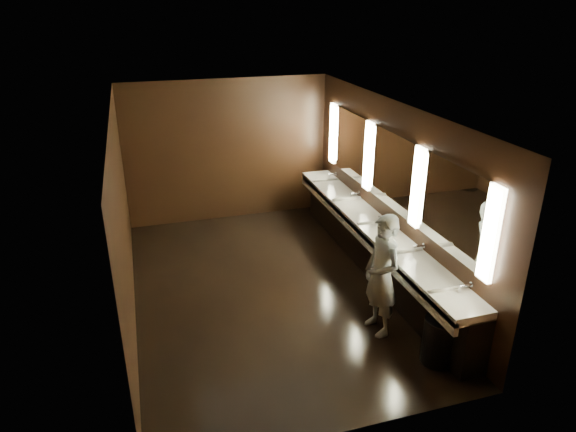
{
  "coord_description": "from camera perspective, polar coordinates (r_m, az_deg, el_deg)",
  "views": [
    {
      "loc": [
        -1.7,
        -6.7,
        4.19
      ],
      "look_at": [
        0.33,
        0.0,
        1.19
      ],
      "focal_mm": 32.0,
      "sensor_mm": 36.0,
      "label": 1
    }
  ],
  "objects": [
    {
      "name": "wall_right",
      "position": [
        8.15,
        11.33,
        2.67
      ],
      "size": [
        0.02,
        6.0,
        2.8
      ],
      "primitive_type": "cube",
      "color": "black",
      "rests_on": "floor"
    },
    {
      "name": "trash_bin",
      "position": [
        6.74,
        16.38,
        -13.13
      ],
      "size": [
        0.46,
        0.46,
        0.61
      ],
      "primitive_type": "cylinder",
      "rotation": [
        0.0,
        0.0,
        -0.17
      ],
      "color": "black",
      "rests_on": "floor"
    },
    {
      "name": "wall_front",
      "position": [
        4.94,
        6.57,
        -11.43
      ],
      "size": [
        4.0,
        0.02,
        2.8
      ],
      "primitive_type": "cube",
      "color": "black",
      "rests_on": "floor"
    },
    {
      "name": "mirror_band",
      "position": [
        8.03,
        11.4,
        4.99
      ],
      "size": [
        0.06,
        5.03,
        1.15
      ],
      "color": "#FAF6CA",
      "rests_on": "wall_right"
    },
    {
      "name": "floor",
      "position": [
        8.09,
        -2.25,
        -8.07
      ],
      "size": [
        6.0,
        6.0,
        0.0
      ],
      "primitive_type": "plane",
      "color": "black",
      "rests_on": "ground"
    },
    {
      "name": "wall_left",
      "position": [
        7.27,
        -17.86,
        -0.61
      ],
      "size": [
        0.02,
        6.0,
        2.8
      ],
      "primitive_type": "cube",
      "color": "black",
      "rests_on": "floor"
    },
    {
      "name": "wall_back",
      "position": [
        10.24,
        -6.69,
        7.19
      ],
      "size": [
        4.0,
        0.02,
        2.8
      ],
      "primitive_type": "cube",
      "color": "black",
      "rests_on": "floor"
    },
    {
      "name": "ceiling",
      "position": [
        7.05,
        -2.61,
        11.76
      ],
      "size": [
        4.0,
        6.0,
        0.02
      ],
      "primitive_type": "cube",
      "color": "#2D2D2B",
      "rests_on": "wall_back"
    },
    {
      "name": "sink_counter",
      "position": [
        8.42,
        9.6,
        -3.24
      ],
      "size": [
        0.55,
        5.4,
        1.01
      ],
      "color": "black",
      "rests_on": "floor"
    },
    {
      "name": "person",
      "position": [
        6.85,
        10.37,
        -6.52
      ],
      "size": [
        0.47,
        0.66,
        1.69
      ],
      "primitive_type": "imported",
      "rotation": [
        0.0,
        0.0,
        -1.45
      ],
      "color": "#8BA5CF",
      "rests_on": "floor"
    }
  ]
}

